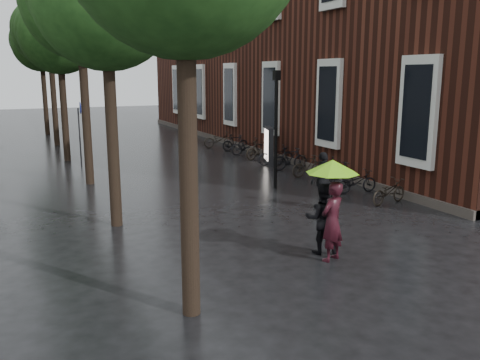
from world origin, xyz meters
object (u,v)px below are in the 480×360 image
ad_lightbox (269,146)px  lamp_post (276,118)px  pedestrian_walking (323,180)px  person_burgundy (332,221)px  person_black (322,219)px  parked_bicycles (278,156)px

ad_lightbox → lamp_post: size_ratio=0.40×
pedestrian_walking → person_burgundy: bearing=47.6°
person_black → ad_lightbox: size_ratio=0.97×
ad_lightbox → parked_bicycles: bearing=-62.5°
parked_bicycles → lamp_post: (-2.35, -3.96, 2.17)m
person_burgundy → lamp_post: (2.46, 7.11, 1.70)m
pedestrian_walking → lamp_post: 3.58m
ad_lightbox → lamp_post: lamp_post is taller
person_burgundy → person_black: (0.09, 0.52, -0.08)m
parked_bicycles → ad_lightbox: 0.87m
person_black → pedestrian_walking: pedestrian_walking is taller
person_black → pedestrian_walking: 4.19m
pedestrian_walking → parked_bicycles: (2.35, 7.10, -0.45)m
person_black → lamp_post: size_ratio=0.39×
person_burgundy → parked_bicycles: bearing=-134.6°
pedestrian_walking → lamp_post: (0.00, 3.14, 1.72)m
pedestrian_walking → ad_lightbox: size_ratio=1.04×
person_burgundy → person_black: bearing=-120.6°
parked_bicycles → ad_lightbox: (-0.12, 0.75, 0.42)m
person_black → lamp_post: (2.37, 6.59, 1.78)m
lamp_post → person_black: bearing=-109.8°
person_burgundy → person_black: 0.53m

